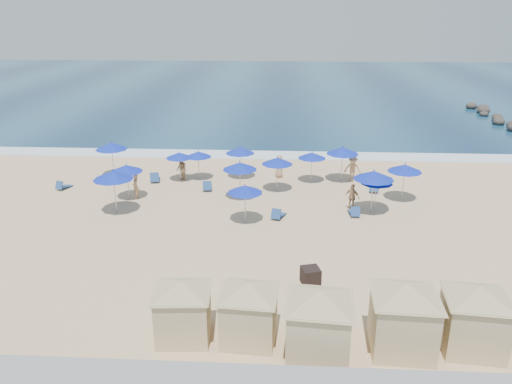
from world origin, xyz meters
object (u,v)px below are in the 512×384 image
Objects in this scene: cabana_3 at (404,308)px; beachgoer_0 at (136,187)px; trash_bin at (310,276)px; umbrella_1 at (113,175)px; umbrella_4 at (198,154)px; umbrella_10 at (405,168)px; beachgoer_4 at (279,166)px; umbrella_7 at (277,161)px; umbrella_9 at (312,155)px; umbrella_2 at (179,155)px; cabana_0 at (183,302)px; umbrella_11 at (377,180)px; beachgoer_2 at (352,197)px; cabana_2 at (319,314)px; umbrella_6 at (245,189)px; umbrella_5 at (240,166)px; umbrella_8 at (374,175)px; beachgoer_3 at (353,169)px; umbrella_13 at (343,151)px; cabana_1 at (249,304)px; umbrella_12 at (240,150)px; beachgoer_1 at (181,169)px; umbrella_0 at (111,146)px; cabana_4 at (476,309)px; umbrella_3 at (127,168)px.

beachgoer_0 is (-13.74, 14.34, -0.84)m from cabana_3.
umbrella_1 is (-11.27, 7.69, 1.98)m from trash_bin.
umbrella_4 is 14.10m from umbrella_10.
beachgoer_0 is 10.41m from beachgoer_4.
umbrella_7 is 3.08m from umbrella_9.
umbrella_9 is (9.33, 0.21, 0.08)m from umbrella_2.
cabana_0 is 15.90m from umbrella_11.
umbrella_7 reaches higher than beachgoer_2.
cabana_2 is 2.00× the size of umbrella_6.
umbrella_1 reaches higher than umbrella_11.
umbrella_8 is (8.06, -1.97, 0.19)m from umbrella_5.
umbrella_8 is (4.03, 8.51, 1.99)m from trash_bin.
beachgoer_3 is (7.65, 3.82, -1.26)m from umbrella_5.
umbrella_13 is (6.26, 7.60, 0.25)m from umbrella_6.
beachgoer_3 is at bearing -60.90° from beachgoer_2.
beachgoer_4 is (9.71, 7.28, -1.54)m from umbrella_1.
beachgoer_3 is at bearing 107.75° from beachgoer_0.
umbrella_1 is at bearing 41.31° from beachgoer_2.
cabana_1 reaches higher than umbrella_4.
umbrella_6 is (5.21, -7.13, 0.14)m from umbrella_2.
trash_bin is at bearing 154.09° from beachgoer_4.
umbrella_4 is (-10.34, 18.56, 0.16)m from cabana_3.
umbrella_6 is 1.24× the size of beachgoer_3.
umbrella_2 is 1.30× the size of beachgoer_2.
umbrella_6 is 0.84× the size of umbrella_8.
umbrella_1 reaches higher than beachgoer_0.
umbrella_12 reaches higher than trash_bin.
beachgoer_1 is at bearing 108.69° from cabana_1.
beachgoer_0 is at bearing -160.41° from umbrella_9.
cabana_2 reaches higher than umbrella_11.
umbrella_0 reaches higher than trash_bin.
cabana_1 is 1.66× the size of umbrella_5.
umbrella_2 is (-14.19, 18.01, 0.25)m from cabana_4.
beachgoer_4 is (-5.18, 0.68, -0.10)m from beachgoer_3.
umbrella_3 is 15.33m from umbrella_8.
umbrella_5 reaches higher than beachgoer_4.
umbrella_2 reaches higher than umbrella_4.
umbrella_10 is (5.64, -3.31, 0.21)m from umbrella_9.
umbrella_3 is at bearing 139.69° from cabana_4.
cabana_2 reaches higher than trash_bin.
umbrella_12 is at bearing 102.71° from cabana_2.
trash_bin is 0.34× the size of umbrella_11.
umbrella_13 is at bearing 25.99° from umbrella_7.
umbrella_8 is at bearing 13.45° from umbrella_6.
beachgoer_3 is at bearing -0.81° from umbrella_0.
beachgoer_4 is at bearing 119.60° from beachgoer_0.
umbrella_11 is at bearing -10.70° from umbrella_5.
beachgoer_1 is (-4.10, -0.93, -1.19)m from umbrella_12.
beachgoer_0 is at bearing -159.05° from beachgoer_3.
umbrella_12 is at bearing 173.40° from umbrella_9.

